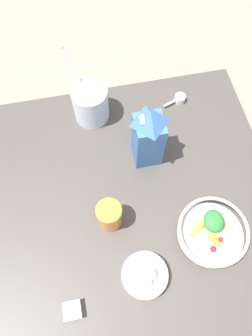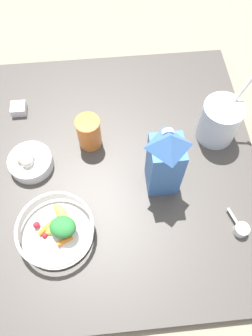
# 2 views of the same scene
# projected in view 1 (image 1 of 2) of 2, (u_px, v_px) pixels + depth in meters

# --- Properties ---
(ground_plane) EXTENTS (6.00, 6.00, 0.00)m
(ground_plane) POSITION_uv_depth(u_px,v_px,m) (135.00, 203.00, 1.08)
(ground_plane) COLOR gray
(countertop) EXTENTS (0.93, 0.93, 0.03)m
(countertop) POSITION_uv_depth(u_px,v_px,m) (135.00, 202.00, 1.07)
(countertop) COLOR #47423D
(countertop) RESTS_ON ground_plane
(fruit_bowl) EXTENTS (0.21, 0.21, 0.08)m
(fruit_bowl) POSITION_uv_depth(u_px,v_px,m) (212.00, 231.00, 0.97)
(fruit_bowl) COLOR silver
(fruit_bowl) RESTS_ON countertop
(milk_carton) EXTENTS (0.09, 0.09, 0.25)m
(milk_carton) POSITION_uv_depth(u_px,v_px,m) (148.00, 136.00, 1.01)
(milk_carton) COLOR #3D6BB2
(milk_carton) RESTS_ON countertop
(yogurt_tub) EXTENTS (0.16, 0.13, 0.26)m
(yogurt_tub) POSITION_uv_depth(u_px,v_px,m) (90.00, 102.00, 1.12)
(yogurt_tub) COLOR silver
(yogurt_tub) RESTS_ON countertop
(drinking_cup) EXTENTS (0.08, 0.08, 0.11)m
(drinking_cup) POSITION_uv_depth(u_px,v_px,m) (109.00, 215.00, 0.97)
(drinking_cup) COLOR orange
(drinking_cup) RESTS_ON countertop
(spice_jar) EXTENTS (0.05, 0.05, 0.03)m
(spice_jar) POSITION_uv_depth(u_px,v_px,m) (73.00, 310.00, 0.90)
(spice_jar) COLOR silver
(spice_jar) RESTS_ON countertop
(measuring_scoop) EXTENTS (0.05, 0.09, 0.03)m
(measuring_scoop) POSITION_uv_depth(u_px,v_px,m) (179.00, 99.00, 1.20)
(measuring_scoop) COLOR white
(measuring_scoop) RESTS_ON countertop
(garlic_bowl) EXTENTS (0.13, 0.13, 0.07)m
(garlic_bowl) POSITION_uv_depth(u_px,v_px,m) (145.00, 276.00, 0.93)
(garlic_bowl) COLOR white
(garlic_bowl) RESTS_ON countertop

